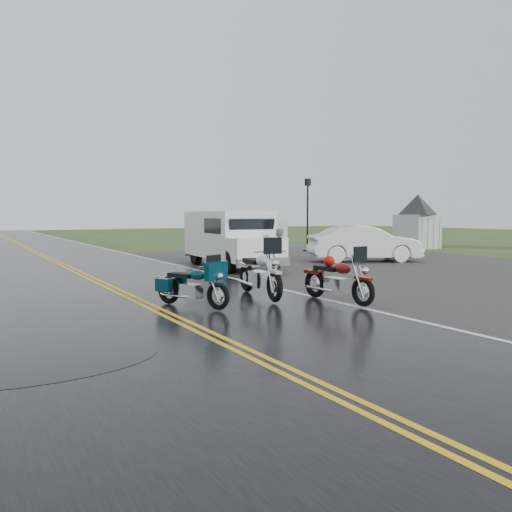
{
  "coord_description": "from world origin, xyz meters",
  "views": [
    {
      "loc": [
        -3.52,
        -8.52,
        2.03
      ],
      "look_at": [
        2.8,
        2.0,
        1.0
      ],
      "focal_mm": 35.0,
      "sensor_mm": 36.0,
      "label": 1
    }
  ],
  "objects_px": {
    "motorcycle_red": "(363,280)",
    "van_white": "(229,242)",
    "motorcycle_silver": "(275,273)",
    "sedan_white": "(364,244)",
    "visitor_center": "(417,208)",
    "lamp_post_far_right": "(308,215)",
    "motorcycle_teal": "(218,285)",
    "person_at_van": "(278,252)"
  },
  "relations": [
    {
      "from": "motorcycle_red",
      "to": "van_white",
      "type": "distance_m",
      "value": 7.03
    },
    {
      "from": "motorcycle_silver",
      "to": "sedan_white",
      "type": "distance_m",
      "value": 10.94
    },
    {
      "from": "motorcycle_silver",
      "to": "sedan_white",
      "type": "relative_size",
      "value": 0.52
    },
    {
      "from": "visitor_center",
      "to": "lamp_post_far_right",
      "type": "bearing_deg",
      "value": 170.76
    },
    {
      "from": "motorcycle_teal",
      "to": "sedan_white",
      "type": "xyz_separation_m",
      "value": [
        10.27,
        6.64,
        0.19
      ]
    },
    {
      "from": "visitor_center",
      "to": "motorcycle_silver",
      "type": "xyz_separation_m",
      "value": [
        -17.48,
        -11.28,
        -1.68
      ]
    },
    {
      "from": "motorcycle_teal",
      "to": "person_at_van",
      "type": "relative_size",
      "value": 1.3
    },
    {
      "from": "van_white",
      "to": "sedan_white",
      "type": "bearing_deg",
      "value": 12.24
    },
    {
      "from": "van_white",
      "to": "sedan_white",
      "type": "relative_size",
      "value": 1.19
    },
    {
      "from": "motorcycle_teal",
      "to": "lamp_post_far_right",
      "type": "height_order",
      "value": "lamp_post_far_right"
    },
    {
      "from": "visitor_center",
      "to": "van_white",
      "type": "bearing_deg",
      "value": -160.06
    },
    {
      "from": "motorcycle_red",
      "to": "van_white",
      "type": "bearing_deg",
      "value": 83.0
    },
    {
      "from": "motorcycle_silver",
      "to": "van_white",
      "type": "relative_size",
      "value": 0.44
    },
    {
      "from": "person_at_van",
      "to": "sedan_white",
      "type": "bearing_deg",
      "value": 150.73
    },
    {
      "from": "visitor_center",
      "to": "lamp_post_far_right",
      "type": "height_order",
      "value": "visitor_center"
    },
    {
      "from": "van_white",
      "to": "lamp_post_far_right",
      "type": "bearing_deg",
      "value": 43.97
    },
    {
      "from": "motorcycle_teal",
      "to": "lamp_post_far_right",
      "type": "bearing_deg",
      "value": 22.81
    },
    {
      "from": "visitor_center",
      "to": "motorcycle_teal",
      "type": "bearing_deg",
      "value": -148.95
    },
    {
      "from": "motorcycle_red",
      "to": "motorcycle_teal",
      "type": "relative_size",
      "value": 1.1
    },
    {
      "from": "visitor_center",
      "to": "sedan_white",
      "type": "xyz_separation_m",
      "value": [
        -8.69,
        -4.77,
        -1.63
      ]
    },
    {
      "from": "visitor_center",
      "to": "motorcycle_teal",
      "type": "distance_m",
      "value": 22.21
    },
    {
      "from": "motorcycle_silver",
      "to": "motorcycle_teal",
      "type": "bearing_deg",
      "value": -165.28
    },
    {
      "from": "motorcycle_teal",
      "to": "visitor_center",
      "type": "bearing_deg",
      "value": 6.82
    },
    {
      "from": "visitor_center",
      "to": "person_at_van",
      "type": "relative_size",
      "value": 10.68
    },
    {
      "from": "motorcycle_red",
      "to": "person_at_van",
      "type": "height_order",
      "value": "person_at_van"
    },
    {
      "from": "van_white",
      "to": "sedan_white",
      "type": "distance_m",
      "value": 7.03
    },
    {
      "from": "person_at_van",
      "to": "lamp_post_far_right",
      "type": "bearing_deg",
      "value": -177.42
    },
    {
      "from": "motorcycle_silver",
      "to": "motorcycle_red",
      "type": "bearing_deg",
      "value": -37.01
    },
    {
      "from": "person_at_van",
      "to": "motorcycle_silver",
      "type": "bearing_deg",
      "value": 10.79
    },
    {
      "from": "motorcycle_red",
      "to": "sedan_white",
      "type": "bearing_deg",
      "value": 43.69
    },
    {
      "from": "person_at_van",
      "to": "lamp_post_far_right",
      "type": "distance_m",
      "value": 10.19
    },
    {
      "from": "motorcycle_red",
      "to": "motorcycle_silver",
      "type": "height_order",
      "value": "motorcycle_silver"
    },
    {
      "from": "motorcycle_red",
      "to": "motorcycle_silver",
      "type": "relative_size",
      "value": 0.89
    },
    {
      "from": "visitor_center",
      "to": "motorcycle_red",
      "type": "relative_size",
      "value": 7.46
    },
    {
      "from": "van_white",
      "to": "lamp_post_far_right",
      "type": "height_order",
      "value": "lamp_post_far_right"
    },
    {
      "from": "motorcycle_red",
      "to": "motorcycle_silver",
      "type": "xyz_separation_m",
      "value": [
        -1.34,
        1.4,
        0.08
      ]
    },
    {
      "from": "van_white",
      "to": "sedan_white",
      "type": "height_order",
      "value": "van_white"
    },
    {
      "from": "visitor_center",
      "to": "lamp_post_far_right",
      "type": "relative_size",
      "value": 4.02
    },
    {
      "from": "motorcycle_red",
      "to": "motorcycle_teal",
      "type": "bearing_deg",
      "value": 152.83
    },
    {
      "from": "lamp_post_far_right",
      "to": "motorcycle_teal",
      "type": "bearing_deg",
      "value": -132.97
    },
    {
      "from": "visitor_center",
      "to": "lamp_post_far_right",
      "type": "distance_m",
      "value": 7.34
    },
    {
      "from": "motorcycle_teal",
      "to": "sedan_white",
      "type": "distance_m",
      "value": 12.23
    }
  ]
}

